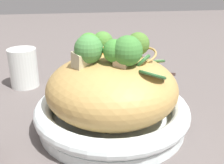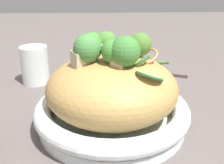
# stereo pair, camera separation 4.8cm
# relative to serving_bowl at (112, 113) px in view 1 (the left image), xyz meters

# --- Properties ---
(ground_plane) EXTENTS (3.00, 3.00, 0.00)m
(ground_plane) POSITION_rel_serving_bowl_xyz_m (0.00, 0.00, -0.03)
(ground_plane) COLOR #5A5250
(serving_bowl) EXTENTS (0.28, 0.28, 0.05)m
(serving_bowl) POSITION_rel_serving_bowl_xyz_m (0.00, 0.00, 0.00)
(serving_bowl) COLOR white
(serving_bowl) RESTS_ON ground_plane
(noodle_heap) EXTENTS (0.23, 0.23, 0.12)m
(noodle_heap) POSITION_rel_serving_bowl_xyz_m (-0.00, -0.00, 0.05)
(noodle_heap) COLOR #B18C4C
(noodle_heap) RESTS_ON serving_bowl
(broccoli_florets) EXTENTS (0.17, 0.15, 0.07)m
(broccoli_florets) POSITION_rel_serving_bowl_xyz_m (0.01, 0.00, 0.12)
(broccoli_florets) COLOR #8FAB73
(broccoli_florets) RESTS_ON serving_bowl
(carrot_coins) EXTENTS (0.12, 0.08, 0.04)m
(carrot_coins) POSITION_rel_serving_bowl_xyz_m (0.02, -0.02, 0.10)
(carrot_coins) COLOR orange
(carrot_coins) RESTS_ON serving_bowl
(zucchini_slices) EXTENTS (0.15, 0.16, 0.05)m
(zucchini_slices) POSITION_rel_serving_bowl_xyz_m (-0.00, -0.04, 0.10)
(zucchini_slices) COLOR beige
(zucchini_slices) RESTS_ON serving_bowl
(chicken_chunks) EXTENTS (0.06, 0.10, 0.03)m
(chicken_chunks) POSITION_rel_serving_bowl_xyz_m (-0.02, 0.03, 0.11)
(chicken_chunks) COLOR #C6BB92
(chicken_chunks) RESTS_ON serving_bowl
(chopsticks_pair) EXTENTS (0.10, 0.21, 0.01)m
(chopsticks_pair) POSITION_rel_serving_bowl_xyz_m (0.29, -0.11, -0.02)
(chopsticks_pair) COLOR black
(chopsticks_pair) RESTS_ON ground_plane
(drinking_glass) EXTENTS (0.07, 0.07, 0.10)m
(drinking_glass) POSITION_rel_serving_bowl_xyz_m (0.22, 0.19, 0.02)
(drinking_glass) COLOR silver
(drinking_glass) RESTS_ON ground_plane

